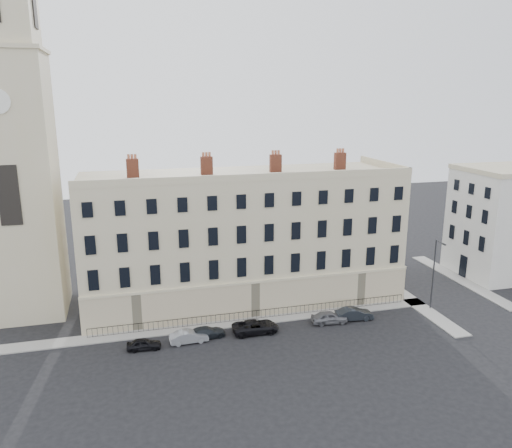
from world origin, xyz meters
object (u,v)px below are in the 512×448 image
(car_a, at_px, (144,344))
(car_e, at_px, (329,317))
(car_c, at_px, (206,332))
(car_d, at_px, (256,327))
(car_b, at_px, (189,337))
(car_f, at_px, (354,314))
(streetlamp, at_px, (434,271))

(car_a, distance_m, car_e, 19.36)
(car_c, distance_m, car_d, 5.05)
(car_b, relative_size, car_e, 0.97)
(car_b, height_order, car_d, car_d)
(car_c, distance_m, car_e, 13.21)
(car_e, relative_size, car_f, 0.95)
(car_b, relative_size, streetlamp, 0.46)
(car_b, distance_m, car_e, 15.03)
(car_b, xyz_separation_m, car_e, (15.02, 0.48, 0.04))
(streetlamp, bearing_deg, car_d, -179.88)
(streetlamp, bearing_deg, car_a, -179.22)
(car_a, distance_m, car_d, 11.20)
(car_b, xyz_separation_m, car_c, (1.82, 0.55, -0.05))
(streetlamp, bearing_deg, car_b, -179.54)
(car_c, xyz_separation_m, streetlamp, (25.77, 0.33, 3.99))
(car_c, bearing_deg, car_e, -97.64)
(car_a, xyz_separation_m, streetlamp, (31.91, 1.19, 4.01))
(car_c, xyz_separation_m, car_f, (16.12, 0.04, 0.10))
(car_c, height_order, car_f, car_f)
(car_e, bearing_deg, car_b, 97.56)
(car_b, distance_m, car_f, 17.95)
(car_a, height_order, car_d, car_d)
(car_a, height_order, car_e, car_e)
(car_f, bearing_deg, streetlamp, -83.22)
(car_b, bearing_deg, car_c, -76.24)
(car_e, xyz_separation_m, car_f, (2.92, 0.11, 0.01))
(car_c, bearing_deg, streetlamp, -96.61)
(car_b, relative_size, car_f, 0.93)
(car_b, height_order, streetlamp, streetlamp)
(car_c, bearing_deg, car_a, 90.68)
(car_e, bearing_deg, streetlamp, -82.46)
(car_a, height_order, streetlamp, streetlamp)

